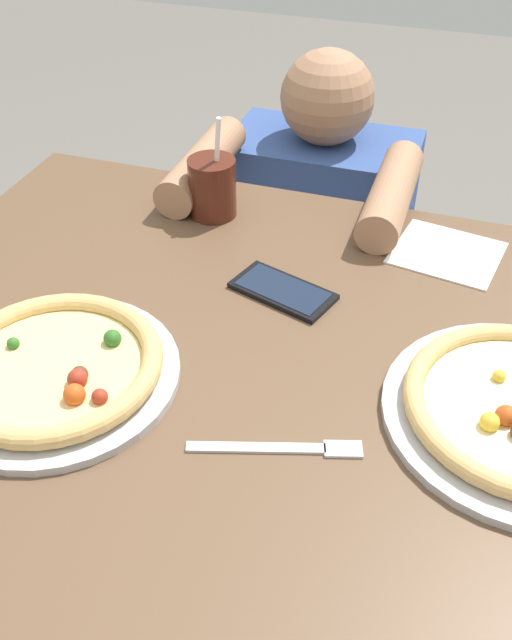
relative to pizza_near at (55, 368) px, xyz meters
name	(u,v)px	position (x,y,z in m)	size (l,w,h in m)	color
dining_table	(261,424)	(0.24, 0.11, -0.13)	(1.16, 0.91, 0.75)	brown
pizza_near	(55,368)	(0.00, 0.00, 0.00)	(0.32, 0.32, 0.04)	#B7B7BC
drink_cup_colored	(212,187)	(0.04, 0.44, 0.03)	(0.08, 0.08, 0.18)	#4C1E14
paper_napkin	(447,253)	(0.44, 0.44, -0.02)	(0.16, 0.14, 0.00)	white
fork	(284,448)	(0.31, -0.02, -0.02)	(0.20, 0.08, 0.00)	silver
cell_phone	(283,291)	(0.22, 0.26, -0.01)	(0.17, 0.12, 0.01)	black
diner_seated	(315,277)	(0.16, 0.77, -0.35)	(0.41, 0.52, 0.94)	#333847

